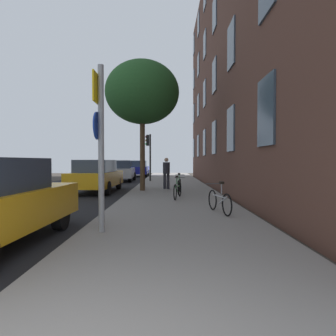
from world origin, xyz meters
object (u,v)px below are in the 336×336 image
(bicycle_2, at_px, (180,186))
(car_1, at_px, (98,176))
(bicycle_0, at_px, (220,201))
(car_3, at_px, (140,168))
(tree_near, at_px, (143,93))
(pedestrian_0, at_px, (167,171))
(bicycle_1, at_px, (178,190))
(car_2, at_px, (122,171))
(traffic_light, at_px, (150,149))
(sign_post, at_px, (101,136))

(bicycle_2, distance_m, car_1, 4.43)
(bicycle_0, relative_size, car_3, 0.37)
(bicycle_2, relative_size, car_1, 0.37)
(bicycle_2, bearing_deg, tree_near, 142.64)
(bicycle_2, distance_m, pedestrian_0, 2.26)
(tree_near, bearing_deg, bicycle_2, -37.36)
(bicycle_0, relative_size, bicycle_2, 0.94)
(pedestrian_0, bearing_deg, car_1, -172.16)
(bicycle_1, relative_size, pedestrian_0, 1.01)
(pedestrian_0, bearing_deg, bicycle_2, -74.32)
(bicycle_1, distance_m, car_2, 11.71)
(traffic_light, bearing_deg, car_1, -108.50)
(bicycle_0, bearing_deg, tree_near, 113.81)
(sign_post, bearing_deg, traffic_light, 90.10)
(sign_post, relative_size, car_1, 0.75)
(bicycle_0, distance_m, pedestrian_0, 7.08)
(bicycle_0, distance_m, bicycle_1, 3.29)
(sign_post, bearing_deg, bicycle_0, 36.81)
(bicycle_1, bearing_deg, sign_post, -108.61)
(tree_near, bearing_deg, pedestrian_0, 32.65)
(sign_post, xyz_separation_m, bicycle_0, (2.82, 2.11, -1.61))
(pedestrian_0, relative_size, car_2, 0.40)
(sign_post, xyz_separation_m, bicycle_2, (1.89, 6.89, -1.60))
(car_1, bearing_deg, traffic_light, 71.50)
(traffic_light, relative_size, car_1, 0.76)
(bicycle_1, height_order, bicycle_2, bicycle_2)
(traffic_light, distance_m, tree_near, 7.25)
(car_1, bearing_deg, bicycle_0, -51.78)
(bicycle_0, xyz_separation_m, car_2, (-5.05, 14.12, 0.38))
(car_2, distance_m, car_3, 6.63)
(traffic_light, distance_m, bicycle_2, 8.63)
(sign_post, distance_m, traffic_light, 15.06)
(bicycle_0, relative_size, pedestrian_0, 0.97)
(traffic_light, xyz_separation_m, pedestrian_0, (1.33, -6.06, -1.43))
(traffic_light, height_order, bicycle_2, traffic_light)
(bicycle_1, xyz_separation_m, pedestrian_0, (-0.46, 3.77, 0.59))
(bicycle_0, bearing_deg, car_3, 101.88)
(tree_near, relative_size, car_3, 1.50)
(traffic_light, height_order, car_3, traffic_light)
(traffic_light, height_order, pedestrian_0, traffic_light)
(pedestrian_0, relative_size, car_3, 0.38)
(bicycle_0, distance_m, bicycle_2, 4.87)
(bicycle_0, height_order, bicycle_1, same)
(car_1, xyz_separation_m, car_2, (-0.00, 7.72, -0.00))
(bicycle_1, bearing_deg, bicycle_0, -71.10)
(pedestrian_0, bearing_deg, car_3, 101.58)
(car_2, bearing_deg, bicycle_2, -66.23)
(bicycle_0, height_order, car_1, car_1)
(bicycle_1, bearing_deg, tree_near, 118.50)
(traffic_light, relative_size, bicycle_2, 2.04)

